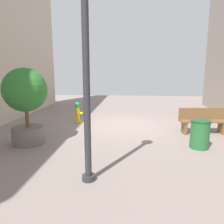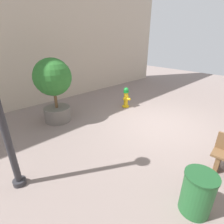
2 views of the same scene
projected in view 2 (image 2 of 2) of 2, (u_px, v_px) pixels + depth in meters
The scene contains 4 objects.
ground_plane at pixel (160, 125), 6.51m from camera, with size 23.40×23.40×0.00m, color gray.
fire_hydrant at pixel (126, 97), 7.99m from camera, with size 0.40×0.43×0.94m.
planter_tree at pixel (54, 84), 6.27m from camera, with size 1.36×1.36×2.42m.
trash_bin at pixel (197, 193), 3.15m from camera, with size 0.58×0.58×0.87m.
Camera 2 is at (-2.92, 5.29, 3.08)m, focal length 27.45 mm.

